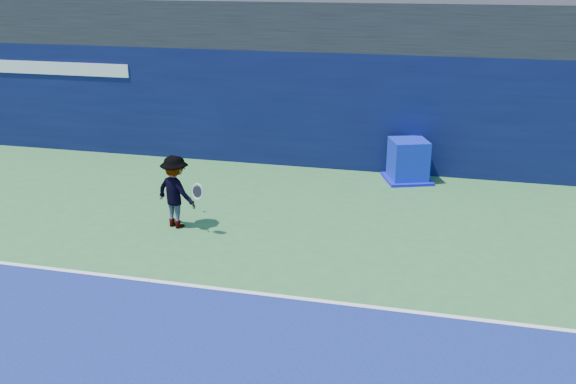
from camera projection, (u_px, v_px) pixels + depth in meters
The scene contains 6 objects.
baseline at pixel (205, 287), 10.60m from camera, with size 24.00×0.10×0.01m, color white.
stadium_band at pixel (312, 23), 17.20m from camera, with size 36.00×3.00×1.20m, color black.
back_wall_assembly at pixel (304, 107), 16.98m from camera, with size 36.00×1.03×3.00m.
equipment_cart at pixel (408, 162), 15.79m from camera, with size 1.38×1.38×1.03m.
tennis_player at pixel (176, 192), 12.88m from camera, with size 1.28×0.88×1.49m.
tennis_ball at pixel (177, 162), 13.39m from camera, with size 0.07×0.07×0.07m.
Camera 1 is at (3.58, -5.88, 5.02)m, focal length 40.00 mm.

